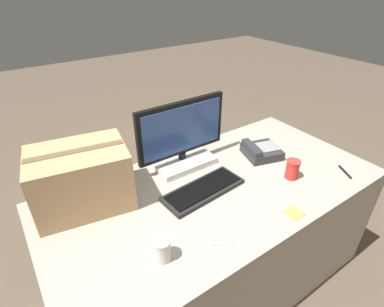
# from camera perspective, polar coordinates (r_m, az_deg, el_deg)

# --- Properties ---
(ground_plane) EXTENTS (12.00, 12.00, 0.00)m
(ground_plane) POSITION_cam_1_polar(r_m,az_deg,el_deg) (2.13, 3.85, -22.08)
(ground_plane) COLOR brown
(office_desk) EXTENTS (1.80, 0.90, 0.73)m
(office_desk) POSITION_cam_1_polar(r_m,az_deg,el_deg) (1.85, 4.27, -15.34)
(office_desk) COLOR #A89E8E
(office_desk) RESTS_ON ground_plane
(monitor) EXTENTS (0.55, 0.24, 0.39)m
(monitor) POSITION_cam_1_polar(r_m,az_deg,el_deg) (1.70, -1.94, 2.53)
(monitor) COLOR white
(monitor) RESTS_ON office_desk
(keyboard) EXTENTS (0.45, 0.20, 0.03)m
(keyboard) POSITION_cam_1_polar(r_m,az_deg,el_deg) (1.56, 2.17, -6.89)
(keyboard) COLOR black
(keyboard) RESTS_ON office_desk
(desk_phone) EXTENTS (0.25, 0.25, 0.08)m
(desk_phone) POSITION_cam_1_polar(r_m,az_deg,el_deg) (1.89, 12.98, 0.45)
(desk_phone) COLOR #2D2D33
(desk_phone) RESTS_ON office_desk
(paper_cup_left) EXTENTS (0.07, 0.07, 0.10)m
(paper_cup_left) POSITION_cam_1_polar(r_m,az_deg,el_deg) (1.23, -5.69, -17.76)
(paper_cup_left) COLOR white
(paper_cup_left) RESTS_ON office_desk
(paper_cup_right) EXTENTS (0.08, 0.08, 0.11)m
(paper_cup_right) POSITION_cam_1_polar(r_m,az_deg,el_deg) (1.72, 18.58, -2.84)
(paper_cup_right) COLOR red
(paper_cup_right) RESTS_ON office_desk
(spoon) EXTENTS (0.13, 0.08, 0.00)m
(spoon) POSITION_cam_1_polar(r_m,az_deg,el_deg) (1.31, 4.02, -17.01)
(spoon) COLOR #B2B2B7
(spoon) RESTS_ON office_desk
(cardboard_box) EXTENTS (0.48, 0.38, 0.30)m
(cardboard_box) POSITION_cam_1_polar(r_m,az_deg,el_deg) (1.50, -20.30, -4.48)
(cardboard_box) COLOR tan
(cardboard_box) RESTS_ON office_desk
(pen_marker) EXTENTS (0.07, 0.11, 0.01)m
(pen_marker) POSITION_cam_1_polar(r_m,az_deg,el_deg) (1.91, 27.12, -3.12)
(pen_marker) COLOR black
(pen_marker) RESTS_ON office_desk
(sticky_note_pad) EXTENTS (0.08, 0.08, 0.01)m
(sticky_note_pad) POSITION_cam_1_polar(r_m,az_deg,el_deg) (1.52, 18.90, -10.65)
(sticky_note_pad) COLOR #E5DB4C
(sticky_note_pad) RESTS_ON office_desk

